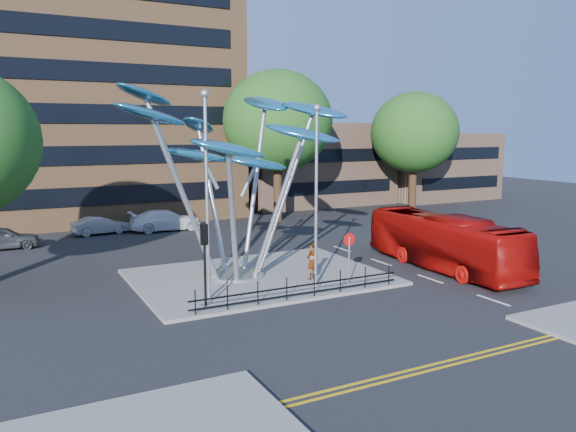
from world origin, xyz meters
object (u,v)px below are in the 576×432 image
street_lamp_right (316,180)px  parked_car_right (166,220)px  street_lamp_left (207,177)px  traffic_light_island (204,247)px  no_entry_sign_island (349,250)px  tree_far (414,133)px  tree_right (278,121)px  red_bus (444,242)px  parked_car_mid (101,225)px  leaf_sculpture (232,139)px  parked_car_left (3,238)px  pedestrian (312,261)px

street_lamp_right → parked_car_right: street_lamp_right is taller
street_lamp_right → street_lamp_left: bearing=174.3°
traffic_light_island → no_entry_sign_island: 7.05m
tree_far → no_entry_sign_island: tree_far is taller
tree_right → street_lamp_left: tree_right is taller
red_bus → parked_car_right: 20.83m
parked_car_mid → traffic_light_island: bearing=174.7°
street_lamp_left → parked_car_right: bearing=80.4°
no_entry_sign_island → red_bus: bearing=6.8°
leaf_sculpture → no_entry_sign_island: leaf_sculpture is taller
street_lamp_right → parked_car_left: size_ratio=1.98×
tree_right → street_lamp_right: (-7.50, -19.00, -2.94)m
red_bus → no_entry_sign_island: bearing=-170.2°
no_entry_sign_island → pedestrian: (-0.98, 1.69, -0.75)m
parked_car_right → pedestrian: bearing=-171.4°
leaf_sculpture → traffic_light_island: leaf_sculpture is taller
street_lamp_left → pedestrian: bearing=7.3°
traffic_light_island → parked_car_left: traffic_light_island is taller
tree_right → parked_car_mid: size_ratio=3.11×
street_lamp_left → parked_car_mid: bearing=94.5°
tree_far → parked_car_left: size_ratio=2.58×
street_lamp_right → no_entry_sign_island: size_ratio=3.39×
leaf_sculpture → pedestrian: (3.08, -2.47, -5.81)m
street_lamp_right → red_bus: (8.00, 0.29, -3.64)m
tree_far → traffic_light_island: size_ratio=3.16×
tree_far → red_bus: size_ratio=1.04×
leaf_sculpture → no_entry_sign_island: size_ratio=5.19×
tree_far → pedestrian: tree_far is taller
traffic_light_island → red_bus: size_ratio=0.33×
leaf_sculpture → pedestrian: leaf_sculpture is taller
no_entry_sign_island → parked_car_mid: no_entry_sign_island is taller
street_lamp_right → red_bus: street_lamp_right is taller
leaf_sculpture → red_bus: 12.35m
leaf_sculpture → parked_car_left: (-10.13, 12.93, -6.16)m
tree_right → parked_car_left: size_ratio=2.89×
tree_right → leaf_sculpture: 18.37m
parked_car_right → traffic_light_island: bearing=170.0°
tree_far → pedestrian: 28.17m
tree_far → traffic_light_island: (-27.00, -19.50, -4.49)m
no_entry_sign_island → red_bus: (6.50, 0.78, -0.36)m
street_lamp_left → traffic_light_island: (-0.50, -1.00, -2.74)m
red_bus → pedestrian: red_bus is taller
street_lamp_right → no_entry_sign_island: bearing=-17.9°
tree_far → parked_car_mid: 28.70m
tree_right → no_entry_sign_island: (-6.00, -19.48, -6.22)m
street_lamp_left → parked_car_left: 18.45m
red_bus → parked_car_right: red_bus is taller
leaf_sculpture → street_lamp_left: bearing=-127.4°
traffic_light_island → pedestrian: 6.44m
tree_far → no_entry_sign_island: 28.42m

